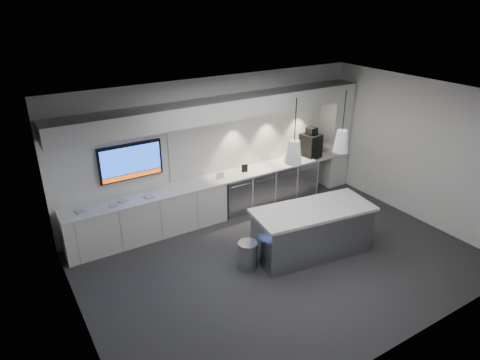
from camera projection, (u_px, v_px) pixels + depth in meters
floor at (282, 261)px, 7.91m from camera, size 7.00×7.00×0.00m
ceiling at (290, 101)px, 6.69m from camera, size 7.00×7.00×0.00m
wall_back at (216, 146)px, 9.25m from camera, size 7.00×0.00×7.00m
wall_front at (407, 259)px, 5.36m from camera, size 7.00×0.00×7.00m
wall_left at (74, 247)px, 5.62m from camera, size 0.00×7.00×7.00m
wall_right at (419, 151)px, 8.99m from camera, size 0.00×7.00×7.00m
back_counter at (223, 178)px, 9.24m from camera, size 6.80×0.65×0.04m
left_base_cabinets at (148, 217)px, 8.59m from camera, size 3.30×0.63×0.86m
fridge_unit_a at (234, 194)px, 9.55m from camera, size 0.60×0.61×0.85m
fridge_unit_b at (257, 188)px, 9.85m from camera, size 0.60×0.61×0.85m
fridge_unit_c at (279, 182)px, 10.16m from camera, size 0.60×0.61×0.85m
fridge_unit_d at (300, 176)px, 10.46m from camera, size 0.60×0.61×0.85m
backsplash at (262, 135)px, 9.79m from camera, size 4.60×0.03×1.30m
soffit at (222, 109)px, 8.65m from camera, size 6.90×0.60×0.40m
column at (334, 135)px, 10.63m from camera, size 0.55×0.55×2.60m
wall_tv at (131, 161)px, 8.27m from camera, size 1.25×0.07×0.72m
island at (312, 231)px, 7.98m from camera, size 2.35×1.26×0.95m
bin at (248, 255)px, 7.66m from camera, size 0.45×0.45×0.50m
coffee_machine at (311, 144)px, 10.32m from camera, size 0.44×0.60×0.71m
sign_black at (245, 168)px, 9.44m from camera, size 0.14×0.07×0.18m
sign_white at (220, 176)px, 9.12m from camera, size 0.18×0.04×0.14m
cup_cluster at (288, 159)px, 10.00m from camera, size 0.18×0.18×0.16m
tray_a at (80, 211)px, 7.77m from camera, size 0.19×0.19×0.02m
tray_b at (113, 205)px, 8.00m from camera, size 0.20×0.20×0.02m
tray_c at (123, 201)px, 8.14m from camera, size 0.19×0.19×0.02m
tray_d at (149, 197)px, 8.32m from camera, size 0.17×0.17×0.02m
pendant_left at (294, 152)px, 7.04m from camera, size 0.28×0.28×1.10m
pendant_right at (341, 141)px, 7.56m from camera, size 0.28×0.28×1.10m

